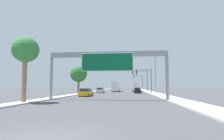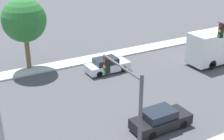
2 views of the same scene
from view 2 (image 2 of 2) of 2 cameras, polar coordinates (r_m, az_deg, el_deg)
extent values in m
cube|color=#B1B1B1|center=(43.34, 16.36, 5.84)|extent=(2.00, 120.00, 0.15)
cube|color=silver|center=(30.82, -0.80, 0.63)|extent=(1.79, 4.33, 0.74)
cube|color=#1E232D|center=(30.48, -1.16, 1.68)|extent=(1.57, 2.25, 0.56)
cylinder|color=black|center=(32.14, 0.64, 1.19)|extent=(0.22, 0.64, 0.64)
cylinder|color=black|center=(30.90, 2.08, 0.23)|extent=(0.22, 0.64, 0.64)
cylinder|color=black|center=(31.00, -3.67, 0.27)|extent=(0.22, 0.64, 0.64)
cylinder|color=black|center=(29.70, -2.35, -0.76)|extent=(0.22, 0.64, 0.64)
cube|color=black|center=(22.30, 8.93, -9.23)|extent=(1.78, 4.30, 0.75)
cube|color=#1E232D|center=(21.84, 8.58, -7.93)|extent=(1.56, 2.24, 0.57)
cylinder|color=black|center=(23.67, 10.33, -7.93)|extent=(0.22, 0.64, 0.64)
cylinder|color=black|center=(22.69, 12.81, -9.65)|extent=(0.22, 0.64, 0.64)
cylinder|color=black|center=(22.27, 4.90, -9.77)|extent=(0.22, 0.64, 0.64)
cylinder|color=black|center=(21.23, 7.27, -11.74)|extent=(0.22, 0.64, 0.64)
cube|color=silver|center=(34.29, 18.61, 4.17)|extent=(2.45, 6.32, 3.17)
cylinder|color=black|center=(34.35, 15.21, 2.16)|extent=(0.28, 1.00, 1.00)
cylinder|color=black|center=(32.96, 17.78, 0.94)|extent=(0.28, 1.00, 1.00)
cylinder|color=#4C4C4F|center=(16.65, 5.09, -10.77)|extent=(0.20, 0.20, 6.30)
cylinder|color=#4C4C4F|center=(16.74, 1.70, 0.64)|extent=(3.92, 0.14, 0.14)
cube|color=black|center=(18.29, -0.96, 0.73)|extent=(0.35, 0.28, 1.05)
cylinder|color=red|center=(18.09, -1.41, 1.65)|extent=(0.22, 0.04, 0.22)
cylinder|color=yellow|center=(18.22, -1.40, 0.63)|extent=(0.22, 0.04, 0.22)
cylinder|color=green|center=(18.36, -1.39, -0.38)|extent=(0.22, 0.04, 0.22)
cube|color=black|center=(24.63, 19.33, 6.81)|extent=(0.35, 0.28, 1.05)
cylinder|color=red|center=(24.42, 19.19, 7.56)|extent=(0.22, 0.04, 0.22)
cylinder|color=yellow|center=(24.51, 19.08, 6.77)|extent=(0.22, 0.04, 0.22)
cylinder|color=green|center=(24.61, 18.97, 5.99)|extent=(0.22, 0.04, 0.22)
cylinder|color=brown|center=(31.88, -15.30, 4.39)|extent=(0.47, 0.47, 5.06)
sphere|color=#286B2D|center=(31.18, -15.80, 8.79)|extent=(4.26, 4.26, 4.26)
camera|label=1|loc=(41.31, -88.10, -15.28)|focal=28.00mm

